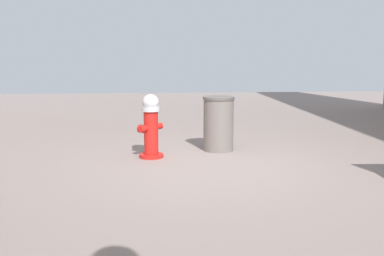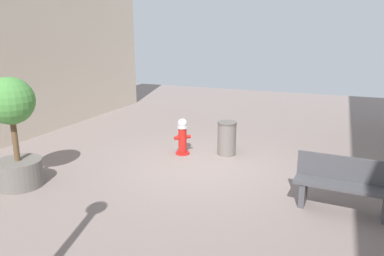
% 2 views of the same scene
% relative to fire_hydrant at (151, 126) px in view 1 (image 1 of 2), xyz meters
% --- Properties ---
extents(ground_plane, '(23.40, 23.40, 0.00)m').
position_rel_fire_hydrant_xyz_m(ground_plane, '(-0.91, 0.63, -0.47)').
color(ground_plane, gray).
extents(fire_hydrant, '(0.39, 0.39, 0.93)m').
position_rel_fire_hydrant_xyz_m(fire_hydrant, '(0.00, 0.00, 0.00)').
color(fire_hydrant, red).
rests_on(fire_hydrant, ground_plane).
extents(trash_bin, '(0.50, 0.50, 0.85)m').
position_rel_fire_hydrant_xyz_m(trash_bin, '(-1.06, -0.41, -0.04)').
color(trash_bin, slate).
rests_on(trash_bin, ground_plane).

